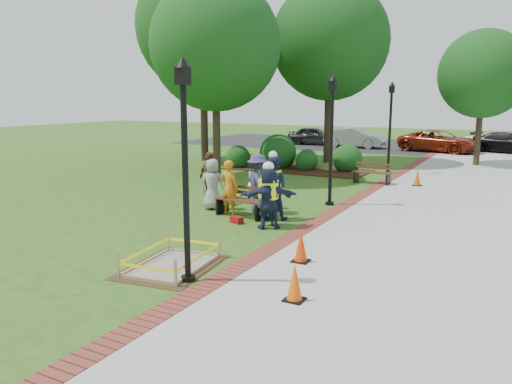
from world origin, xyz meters
The scene contains 36 objects.
ground centered at (0.00, 0.00, 0.00)m, with size 100.00×100.00×0.00m, color #285116.
sidewalk centered at (5.00, 10.00, 0.01)m, with size 6.00×60.00×0.02m, color #9E9E99.
brick_edging centered at (1.75, 10.00, 0.01)m, with size 0.50×60.00×0.03m, color maroon.
mulch_bed centered at (-3.00, 12.00, 0.02)m, with size 7.00×3.00×0.05m, color #381E0F.
parking_lot centered at (0.00, 27.00, 0.00)m, with size 36.00×12.00×0.01m, color black.
wet_concrete_pad centered at (0.48, -2.50, 0.23)m, with size 1.97×2.49×0.55m.
bench_near centered at (-0.50, 2.15, 0.29)m, with size 1.72×0.75×0.90m.
bench_far centered at (1.37, 9.80, 0.27)m, with size 1.60×0.61×0.85m.
cone_front centered at (3.48, -2.93, 0.33)m, with size 0.35×0.35×0.69m.
cone_back centered at (2.75, -0.93, 0.34)m, with size 0.36×0.36×0.71m.
cone_far centered at (3.14, 10.07, 0.33)m, with size 0.35×0.35×0.69m.
toolbox centered at (-0.23, 1.39, 0.09)m, with size 0.38×0.21×0.19m, color maroon.
lamp_near centered at (1.25, -3.00, 2.48)m, with size 0.28×0.28×4.26m.
lamp_mid centered at (1.25, 5.00, 2.48)m, with size 0.28×0.28×4.26m.
lamp_far centered at (1.25, 13.00, 2.48)m, with size 0.28×0.28×4.26m.
tree_left centered at (-5.15, 8.06, 5.71)m, with size 5.61×5.61×8.52m.
tree_back centered at (-2.76, 15.62, 6.48)m, with size 6.29×6.29×9.64m.
tree_right centered at (4.66, 18.12, 4.71)m, with size 4.52×4.52×6.98m.
tree_far centered at (-9.22, 13.14, 7.30)m, with size 7.24×7.24×10.93m.
shrub_a centered at (-5.99, 11.38, 0.00)m, with size 1.23×1.23×1.23m, color #124215.
shrub_b centered at (-4.14, 12.22, 0.00)m, with size 1.86×1.86×1.86m, color #124215.
shrub_c centered at (-2.51, 12.10, 0.00)m, with size 1.10×1.10×1.10m, color #124215.
shrub_d centered at (-0.66, 12.70, 0.00)m, with size 1.43×1.43×1.43m, color #124215.
shrub_e centered at (-2.99, 13.30, 0.00)m, with size 1.01×1.01×1.01m, color #124215.
casual_person_a centered at (-1.82, 2.59, 0.81)m, with size 0.58×0.44×1.62m.
casual_person_b centered at (-0.96, 2.22, 0.84)m, with size 0.57×0.40×1.68m.
casual_person_c centered at (-0.65, 3.41, 0.82)m, with size 0.58×0.62×1.63m.
casual_person_d centered at (-2.34, 3.23, 0.88)m, with size 0.65×0.53×1.75m.
casual_person_e centered at (-0.30, 2.81, 0.92)m, with size 0.69×0.68×1.84m.
hivis_worker_a centered at (0.84, 1.32, 0.91)m, with size 0.64×0.59×1.83m.
hivis_worker_b centered at (0.64, 1.59, 0.89)m, with size 0.60×0.48×1.79m.
hivis_worker_c centered at (0.47, 2.28, 0.99)m, with size 0.69×0.56×2.02m.
parked_car_a centered at (-7.29, 25.10, 0.00)m, with size 4.58×1.99×1.49m, color #262628.
parked_car_b centered at (-3.90, 24.39, 0.00)m, with size 4.69×2.04×1.53m, color gray.
parked_car_c centered at (1.88, 24.13, 0.00)m, with size 4.76×2.07×1.55m, color maroon.
parked_car_d centered at (6.02, 25.48, 0.00)m, with size 4.44×1.93×1.45m, color black.
Camera 1 is at (6.78, -10.51, 3.51)m, focal length 35.00 mm.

